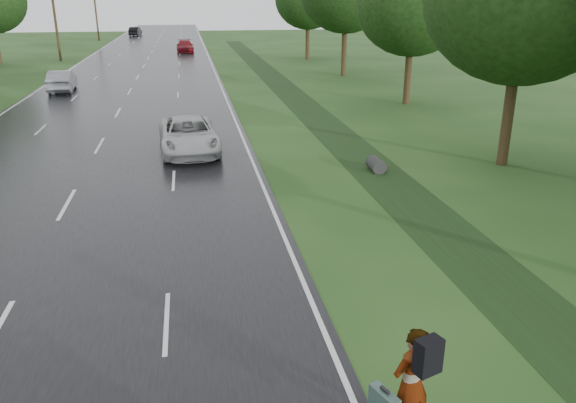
{
  "coord_description": "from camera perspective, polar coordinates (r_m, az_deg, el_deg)",
  "views": [
    {
      "loc": [
        4.27,
        -10.69,
        6.62
      ],
      "look_at": [
        6.78,
        3.57,
        1.3
      ],
      "focal_mm": 35.0,
      "sensor_mm": 36.0,
      "label": 1
    }
  ],
  "objects": [
    {
      "name": "edge_stripe_west",
      "position": [
        57.15,
        -21.55,
        12.18
      ],
      "size": [
        0.12,
        180.0,
        0.01
      ],
      "primitive_type": "cube",
      "color": "silver",
      "rests_on": "road"
    },
    {
      "name": "white_pickup",
      "position": [
        25.51,
        -10.05,
        6.64
      ],
      "size": [
        2.84,
        5.55,
        1.5
      ],
      "primitive_type": "imported",
      "rotation": [
        0.0,
        0.0,
        0.07
      ],
      "color": "silver",
      "rests_on": "road"
    },
    {
      "name": "utility_pole_distant",
      "position": [
        96.65,
        -19.0,
        18.28
      ],
      "size": [
        1.6,
        0.26,
        10.0
      ],
      "color": "#392617",
      "rests_on": "ground"
    },
    {
      "name": "utility_pole_far",
      "position": [
        67.08,
        -22.68,
        17.48
      ],
      "size": [
        1.6,
        0.26,
        10.0
      ],
      "color": "#392617",
      "rests_on": "ground"
    },
    {
      "name": "drainage_ditch",
      "position": [
        30.99,
        3.78,
        7.84
      ],
      "size": [
        2.2,
        120.0,
        0.56
      ],
      "color": "black",
      "rests_on": "ground"
    },
    {
      "name": "road",
      "position": [
        56.25,
        -14.65,
        12.78
      ],
      "size": [
        14.0,
        180.0,
        0.04
      ],
      "primitive_type": "cube",
      "color": "black",
      "rests_on": "ground"
    },
    {
      "name": "edge_stripe_east",
      "position": [
        56.14,
        -7.59,
        13.25
      ],
      "size": [
        0.12,
        180.0,
        0.01
      ],
      "primitive_type": "cube",
      "color": "silver",
      "rests_on": "road"
    },
    {
      "name": "far_car_dark",
      "position": [
        106.62,
        -15.25,
        16.34
      ],
      "size": [
        2.07,
        4.66,
        1.48
      ],
      "primitive_type": "imported",
      "rotation": [
        0.0,
        0.0,
        3.03
      ],
      "color": "black",
      "rests_on": "road"
    },
    {
      "name": "tree_east_c",
      "position": [
        37.39,
        12.58,
        18.96
      ],
      "size": [
        7.0,
        7.0,
        9.29
      ],
      "color": "#392617",
      "rests_on": "ground"
    },
    {
      "name": "center_line",
      "position": [
        56.24,
        -14.65,
        12.81
      ],
      "size": [
        0.12,
        180.0,
        0.01
      ],
      "primitive_type": "cube",
      "color": "silver",
      "rests_on": "road"
    },
    {
      "name": "pedestrian",
      "position": [
        9.24,
        12.33,
        -17.65
      ],
      "size": [
        1.04,
        0.8,
        1.99
      ],
      "rotation": [
        0.0,
        0.0,
        3.5
      ],
      "color": "#A5998C",
      "rests_on": "ground"
    },
    {
      "name": "far_car_red",
      "position": [
        73.01,
        -10.42,
        15.23
      ],
      "size": [
        2.18,
        5.04,
        1.44
      ],
      "primitive_type": "imported",
      "rotation": [
        0.0,
        0.0,
        0.03
      ],
      "color": "maroon",
      "rests_on": "road"
    },
    {
      "name": "silver_sedan",
      "position": [
        45.05,
        -21.99,
        11.3
      ],
      "size": [
        1.85,
        4.67,
        1.51
      ],
      "primitive_type": "imported",
      "rotation": [
        0.0,
        0.0,
        3.2
      ],
      "color": "#95979D",
      "rests_on": "road"
    }
  ]
}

